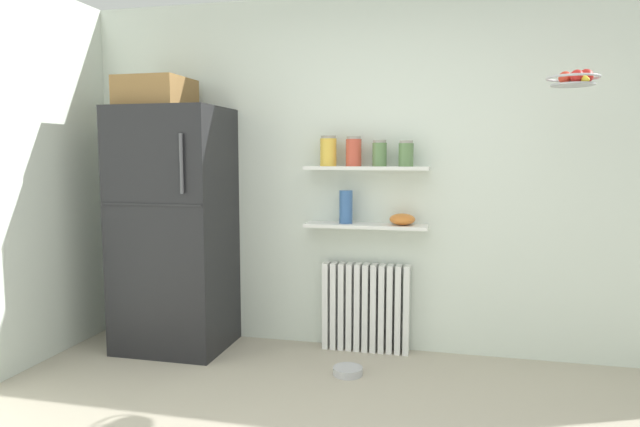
# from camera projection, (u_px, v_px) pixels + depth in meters

# --- Properties ---
(back_wall) EXTENTS (7.04, 0.10, 2.60)m
(back_wall) POSITION_uv_depth(u_px,v_px,m) (373.00, 175.00, 4.11)
(back_wall) COLOR silver
(back_wall) RESTS_ON ground_plane
(refrigerator) EXTENTS (0.78, 0.68, 2.01)m
(refrigerator) POSITION_uv_depth(u_px,v_px,m) (174.00, 223.00, 4.12)
(refrigerator) COLOR black
(refrigerator) RESTS_ON ground_plane
(radiator) EXTENTS (0.64, 0.12, 0.65)m
(radiator) POSITION_uv_depth(u_px,v_px,m) (366.00, 307.00, 4.09)
(radiator) COLOR white
(radiator) RESTS_ON ground_plane
(wall_shelf_lower) EXTENTS (0.88, 0.22, 0.02)m
(wall_shelf_lower) POSITION_uv_depth(u_px,v_px,m) (366.00, 226.00, 4.00)
(wall_shelf_lower) COLOR white
(wall_shelf_upper) EXTENTS (0.88, 0.22, 0.02)m
(wall_shelf_upper) POSITION_uv_depth(u_px,v_px,m) (366.00, 168.00, 3.96)
(wall_shelf_upper) COLOR white
(storage_jar_0) EXTENTS (0.12, 0.12, 0.22)m
(storage_jar_0) POSITION_uv_depth(u_px,v_px,m) (328.00, 151.00, 4.01)
(storage_jar_0) COLOR yellow
(storage_jar_0) RESTS_ON wall_shelf_upper
(storage_jar_1) EXTENTS (0.11, 0.11, 0.21)m
(storage_jar_1) POSITION_uv_depth(u_px,v_px,m) (354.00, 152.00, 3.96)
(storage_jar_1) COLOR #C64C38
(storage_jar_1) RESTS_ON wall_shelf_upper
(storage_jar_2) EXTENTS (0.10, 0.10, 0.19)m
(storage_jar_2) POSITION_uv_depth(u_px,v_px,m) (380.00, 153.00, 3.92)
(storage_jar_2) COLOR #5B7F4C
(storage_jar_2) RESTS_ON wall_shelf_upper
(storage_jar_3) EXTENTS (0.10, 0.10, 0.18)m
(storage_jar_3) POSITION_uv_depth(u_px,v_px,m) (406.00, 154.00, 3.88)
(storage_jar_3) COLOR #5B7F4C
(storage_jar_3) RESTS_ON wall_shelf_upper
(vase) EXTENTS (0.10, 0.10, 0.24)m
(vase) POSITION_uv_depth(u_px,v_px,m) (346.00, 207.00, 4.02)
(vase) COLOR #38609E
(vase) RESTS_ON wall_shelf_lower
(shelf_bowl) EXTENTS (0.18, 0.18, 0.08)m
(shelf_bowl) POSITION_uv_depth(u_px,v_px,m) (402.00, 219.00, 3.93)
(shelf_bowl) COLOR orange
(shelf_bowl) RESTS_ON wall_shelf_lower
(pet_food_bowl) EXTENTS (0.20, 0.20, 0.05)m
(pet_food_bowl) POSITION_uv_depth(u_px,v_px,m) (348.00, 371.00, 3.66)
(pet_food_bowl) COLOR #B7B7BC
(pet_food_bowl) RESTS_ON ground_plane
(hanging_fruit_basket) EXTENTS (0.30, 0.30, 0.10)m
(hanging_fruit_basket) POSITION_uv_depth(u_px,v_px,m) (575.00, 78.00, 3.18)
(hanging_fruit_basket) COLOR #B2B2B7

